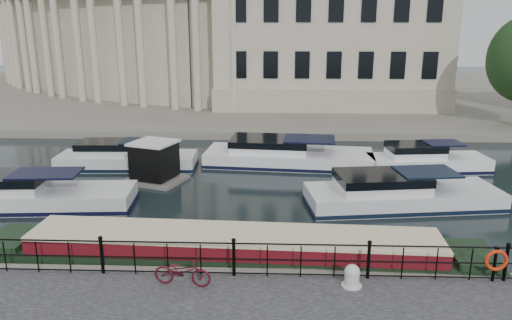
{
  "coord_description": "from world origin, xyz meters",
  "views": [
    {
      "loc": [
        1.18,
        -15.79,
        7.92
      ],
      "look_at": [
        0.5,
        2.0,
        3.0
      ],
      "focal_mm": 35.0,
      "sensor_mm": 36.0,
      "label": 1
    }
  ],
  "objects": [
    {
      "name": "cabin_cruisers",
      "position": [
        -0.27,
        8.66,
        0.37
      ],
      "size": [
        28.02,
        11.09,
        1.99
      ],
      "color": "silver",
      "rests_on": "ground_plane"
    },
    {
      "name": "narrowboat",
      "position": [
        -0.14,
        -0.56,
        0.37
      ],
      "size": [
        17.11,
        3.03,
        1.62
      ],
      "rotation": [
        0.0,
        0.0,
        -0.04
      ],
      "color": "black",
      "rests_on": "ground_plane"
    },
    {
      "name": "far_bank",
      "position": [
        0.0,
        39.0,
        0.28
      ],
      "size": [
        120.0,
        42.0,
        0.55
      ],
      "primitive_type": "cube",
      "color": "#6B665B",
      "rests_on": "ground_plane"
    },
    {
      "name": "railing",
      "position": [
        0.0,
        -2.25,
        1.2
      ],
      "size": [
        24.14,
        0.14,
        1.22
      ],
      "color": "black",
      "rests_on": "near_quay"
    },
    {
      "name": "ground_plane",
      "position": [
        0.0,
        0.0,
        0.0
      ],
      "size": [
        160.0,
        160.0,
        0.0
      ],
      "primitive_type": "plane",
      "color": "black",
      "rests_on": "ground"
    },
    {
      "name": "civic_building",
      "position": [
        -1.0,
        34.71,
        7.04
      ],
      "size": [
        53.55,
        31.84,
        16.85
      ],
      "color": "#ADA38C",
      "rests_on": "far_bank"
    },
    {
      "name": "harbour_hut",
      "position": [
        -4.95,
        8.54,
        0.95
      ],
      "size": [
        3.43,
        3.15,
        2.17
      ],
      "rotation": [
        0.0,
        0.0,
        -0.35
      ],
      "color": "#6B665B",
      "rests_on": "ground_plane"
    },
    {
      "name": "life_ring_post",
      "position": [
        7.66,
        -2.36,
        1.24
      ],
      "size": [
        0.67,
        0.19,
        1.1
      ],
      "color": "black",
      "rests_on": "near_quay"
    },
    {
      "name": "bicycle",
      "position": [
        -1.44,
        -2.88,
        0.99
      ],
      "size": [
        1.74,
        0.81,
        0.88
      ],
      "primitive_type": "imported",
      "rotation": [
        0.0,
        0.0,
        1.43
      ],
      "color": "#490D18",
      "rests_on": "near_quay"
    },
    {
      "name": "mooring_bollard",
      "position": [
        3.45,
        -2.74,
        0.87
      ],
      "size": [
        0.6,
        0.6,
        0.67
      ],
      "color": "beige",
      "rests_on": "near_quay"
    }
  ]
}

